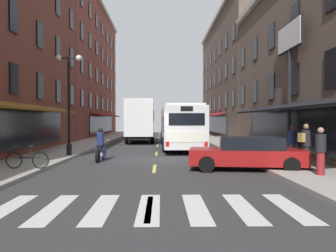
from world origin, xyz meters
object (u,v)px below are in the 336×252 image
(transit_bus, at_px, (180,126))
(pedestrian_far, at_px, (321,151))
(pedestrian_near, at_px, (306,144))
(street_lamp_twin, at_px, (69,100))
(sedan_near, at_px, (247,153))
(motorcycle_rider, at_px, (101,147))
(bicycle_near, at_px, (27,159))
(sedan_mid, at_px, (144,132))
(pedestrian_mid, at_px, (292,142))
(billboard_sign, at_px, (290,53))
(box_truck, at_px, (140,121))

(transit_bus, distance_m, pedestrian_far, 14.09)
(pedestrian_near, bearing_deg, pedestrian_far, -26.49)
(transit_bus, relative_size, street_lamp_twin, 2.16)
(pedestrian_far, bearing_deg, transit_bus, 105.72)
(sedan_near, relative_size, pedestrian_far, 2.91)
(motorcycle_rider, height_order, pedestrian_far, pedestrian_far)
(motorcycle_rider, height_order, bicycle_near, motorcycle_rider)
(motorcycle_rider, height_order, street_lamp_twin, street_lamp_twin)
(sedan_mid, height_order, street_lamp_twin, street_lamp_twin)
(transit_bus, distance_m, sedan_mid, 15.13)
(sedan_mid, distance_m, pedestrian_mid, 25.15)
(billboard_sign, xyz_separation_m, pedestrian_near, (-0.94, -4.29, -4.53))
(billboard_sign, distance_m, street_lamp_twin, 12.09)
(transit_bus, height_order, street_lamp_twin, street_lamp_twin)
(sedan_mid, distance_m, pedestrian_near, 27.44)
(transit_bus, bearing_deg, motorcycle_rider, -118.61)
(box_truck, xyz_separation_m, motorcycle_rider, (-1.14, -13.94, -1.25))
(pedestrian_far, xyz_separation_m, street_lamp_twin, (-10.59, 7.02, 2.17))
(billboard_sign, xyz_separation_m, pedestrian_far, (-1.22, -6.15, -4.62))
(sedan_near, xyz_separation_m, pedestrian_mid, (2.70, 2.19, 0.29))
(sedan_near, distance_m, motorcycle_rider, 7.30)
(box_truck, xyz_separation_m, bicycle_near, (-3.39, -17.53, -1.46))
(box_truck, bearing_deg, pedestrian_mid, -61.40)
(pedestrian_mid, bearing_deg, box_truck, -32.82)
(pedestrian_near, bearing_deg, street_lamp_twin, -133.32)
(pedestrian_far, bearing_deg, motorcycle_rider, 146.27)
(sedan_near, height_order, motorcycle_rider, motorcycle_rider)
(billboard_sign, distance_m, bicycle_near, 13.78)
(billboard_sign, bearing_deg, transit_bus, 126.55)
(motorcycle_rider, bearing_deg, sedan_near, -25.78)
(pedestrian_far, bearing_deg, sedan_near, 130.51)
(bicycle_near, bearing_deg, transit_bus, 60.31)
(bicycle_near, relative_size, street_lamp_twin, 0.31)
(box_truck, height_order, pedestrian_near, box_truck)
(sedan_mid, distance_m, street_lamp_twin, 21.51)
(sedan_mid, distance_m, bicycle_near, 26.59)
(box_truck, height_order, pedestrian_mid, box_truck)
(transit_bus, bearing_deg, billboard_sign, -53.45)
(sedan_mid, bearing_deg, box_truck, -89.50)
(billboard_sign, xyz_separation_m, box_truck, (-8.65, 13.18, -3.64))
(billboard_sign, distance_m, motorcycle_rider, 10.97)
(motorcycle_rider, xyz_separation_m, pedestrian_mid, (9.28, -0.99, 0.28))
(box_truck, distance_m, street_lamp_twin, 12.76)
(pedestrian_near, bearing_deg, billboard_sign, 149.78)
(bicycle_near, bearing_deg, sedan_near, 2.72)
(box_truck, distance_m, bicycle_near, 17.92)
(transit_bus, relative_size, pedestrian_far, 7.10)
(transit_bus, distance_m, pedestrian_near, 12.42)
(motorcycle_rider, xyz_separation_m, pedestrian_near, (8.85, -3.53, 0.37))
(box_truck, bearing_deg, pedestrian_near, -66.18)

